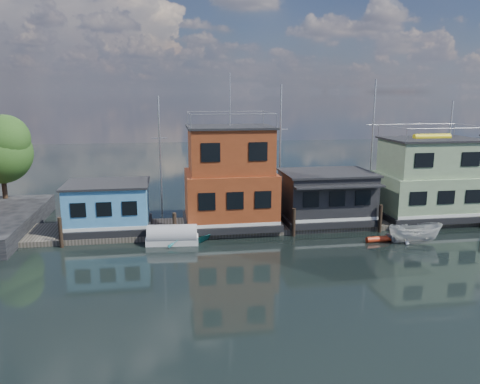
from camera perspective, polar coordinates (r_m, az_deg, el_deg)
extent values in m
plane|color=black|center=(29.59, 18.97, -10.06)|extent=(160.00, 160.00, 0.00)
cube|color=#595147|center=(39.92, 11.03, -3.57)|extent=(48.00, 5.00, 0.40)
cube|color=black|center=(37.78, -15.65, -3.99)|extent=(6.40, 4.90, 0.50)
cube|color=#4C98D4|center=(37.35, -15.80, -1.41)|extent=(6.00, 4.50, 3.00)
cube|color=black|center=(37.03, -15.94, 0.97)|extent=(6.30, 4.80, 0.16)
cube|color=black|center=(37.81, -1.18, -3.52)|extent=(7.40, 5.90, 0.50)
cube|color=#8C3819|center=(37.29, -1.20, -0.38)|extent=(7.00, 5.50, 3.74)
cube|color=#8C3819|center=(36.68, -1.22, 5.12)|extent=(6.30, 4.95, 3.46)
cube|color=black|center=(36.51, -1.23, 7.93)|extent=(6.65, 5.23, 0.16)
cylinder|color=silver|center=(36.41, -1.25, 11.20)|extent=(0.08, 0.08, 4.00)
cube|color=black|center=(39.63, 10.37, -2.99)|extent=(7.40, 5.40, 0.50)
cube|color=black|center=(39.18, 10.48, -0.23)|extent=(7.00, 5.00, 3.40)
cube|color=black|center=(38.84, 10.58, 2.33)|extent=(7.30, 5.30, 0.16)
cube|color=black|center=(36.37, 11.99, 0.67)|extent=(7.00, 1.20, 0.12)
cube|color=black|center=(43.39, 21.68, -2.34)|extent=(8.40, 5.90, 0.50)
cube|color=#87A378|center=(43.00, 21.87, -0.01)|extent=(8.00, 5.50, 3.12)
cube|color=#87A378|center=(42.52, 22.18, 3.95)|extent=(7.20, 4.95, 2.88)
cube|color=black|center=(42.36, 22.35, 5.98)|extent=(7.60, 5.23, 0.16)
cylinder|color=yellow|center=(42.34, 22.37, 6.21)|extent=(3.20, 0.56, 0.56)
cylinder|color=#2D2116|center=(35.51, -21.02, -4.63)|extent=(0.28, 0.28, 2.20)
cylinder|color=#2D2116|center=(34.68, -7.97, -4.31)|extent=(0.28, 0.28, 2.20)
cylinder|color=#2D2116|center=(35.92, 6.57, -3.70)|extent=(0.28, 0.28, 2.20)
cylinder|color=#2D2116|center=(38.34, 16.72, -3.13)|extent=(0.28, 0.28, 2.20)
cylinder|color=silver|center=(42.46, -9.71, 4.38)|extent=(0.16, 0.16, 10.50)
cylinder|color=silver|center=(42.28, -9.78, 6.49)|extent=(1.40, 0.06, 0.06)
cylinder|color=silver|center=(43.64, 4.93, 5.37)|extent=(0.16, 0.16, 11.50)
cylinder|color=silver|center=(43.47, 4.97, 7.63)|extent=(1.40, 0.06, 0.06)
cylinder|color=silver|center=(46.57, 15.81, 5.69)|extent=(0.16, 0.16, 12.00)
cylinder|color=silver|center=(46.42, 15.93, 7.90)|extent=(1.40, 0.06, 0.06)
cylinder|color=silver|center=(50.53, 24.05, 4.43)|extent=(0.16, 0.16, 10.00)
cylinder|color=silver|center=(50.37, 24.19, 6.12)|extent=(1.40, 0.06, 0.06)
cylinder|color=#382619|center=(47.39, -26.68, -0.58)|extent=(0.44, 0.44, 2.97)
sphere|color=#2A4E1A|center=(46.76, -27.15, 4.26)|extent=(5.44, 5.44, 5.44)
cube|color=silver|center=(34.56, -8.24, -5.75)|extent=(3.85, 1.73, 0.62)
cylinder|color=#A5A5AA|center=(34.45, -8.26, -5.19)|extent=(3.68, 1.81, 1.52)
imported|color=teal|center=(34.70, -6.69, -5.46)|extent=(4.06, 2.99, 0.82)
imported|color=silver|center=(36.64, 18.95, -4.79)|extent=(2.30, 1.99, 1.20)
imported|color=silver|center=(36.55, 20.56, -4.71)|extent=(4.06, 2.07, 1.50)
cylinder|color=#B32B13|center=(36.35, 17.22, -5.44)|extent=(2.96, 0.71, 0.43)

